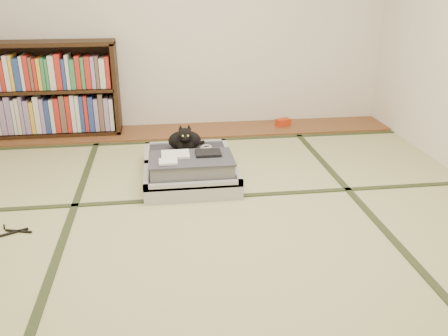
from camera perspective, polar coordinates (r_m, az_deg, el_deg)
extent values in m
plane|color=tan|center=(3.10, -0.05, -6.75)|extent=(4.50, 4.50, 0.00)
cube|color=brown|center=(4.94, -3.16, 4.52)|extent=(4.00, 0.50, 0.02)
cube|color=red|center=(5.10, 7.11, 5.49)|extent=(0.17, 0.14, 0.07)
plane|color=silver|center=(4.96, -3.71, 18.62)|extent=(4.00, 0.00, 4.00)
cube|color=#2D381E|center=(3.14, -18.59, -7.52)|extent=(0.05, 4.50, 0.01)
cube|color=#2D381E|center=(3.37, 17.15, -5.29)|extent=(0.05, 4.50, 0.01)
cube|color=#2D381E|center=(3.45, -0.94, -3.52)|extent=(4.00, 0.05, 0.01)
cube|color=#2D381E|center=(4.65, -2.85, 3.35)|extent=(4.00, 0.05, 0.01)
cube|color=black|center=(4.89, -12.85, 9.43)|extent=(0.04, 0.31, 0.88)
cube|color=black|center=(5.10, -19.91, 4.04)|extent=(1.37, 0.31, 0.04)
cube|color=black|center=(4.92, -21.25, 13.81)|extent=(1.37, 0.31, 0.04)
cube|color=black|center=(5.00, -20.56, 8.82)|extent=(1.31, 0.31, 0.03)
cube|color=black|center=(5.14, -20.23, 9.22)|extent=(1.37, 0.02, 0.88)
cube|color=gray|center=(5.03, -20.27, 6.36)|extent=(1.24, 0.22, 0.37)
cube|color=gray|center=(4.94, -20.90, 10.90)|extent=(1.24, 0.22, 0.33)
cube|color=#9FA0A4|center=(3.57, -3.90, -1.67)|extent=(0.71, 0.47, 0.12)
cube|color=#2E2E36|center=(3.56, -3.91, -1.19)|extent=(0.63, 0.40, 0.09)
cube|color=#9FA0A4|center=(3.34, -3.66, -2.11)|extent=(0.71, 0.04, 0.05)
cube|color=#9FA0A4|center=(3.74, -4.16, 0.58)|extent=(0.71, 0.04, 0.05)
cube|color=#9FA0A4|center=(3.54, -9.34, -0.96)|extent=(0.04, 0.47, 0.05)
cube|color=#9FA0A4|center=(3.58, 1.43, -0.41)|extent=(0.04, 0.47, 0.05)
cube|color=#9FA0A4|center=(4.00, -4.38, 1.03)|extent=(0.71, 0.47, 0.12)
cube|color=#2E2E36|center=(3.99, -4.39, 1.46)|extent=(0.63, 0.40, 0.09)
cube|color=#9FA0A4|center=(3.78, -4.20, 0.79)|extent=(0.71, 0.04, 0.05)
cube|color=#9FA0A4|center=(4.19, -4.60, 2.93)|extent=(0.71, 0.04, 0.05)
cube|color=#9FA0A4|center=(3.98, -9.23, 1.67)|extent=(0.04, 0.47, 0.05)
cube|color=#9FA0A4|center=(4.01, 0.37, 2.14)|extent=(0.04, 0.47, 0.05)
cylinder|color=black|center=(3.76, -4.18, 0.76)|extent=(0.64, 0.02, 0.02)
cube|color=gray|center=(3.52, -3.95, 0.09)|extent=(0.60, 0.37, 0.12)
cube|color=#3B3B43|center=(3.50, -3.98, 1.16)|extent=(0.62, 0.39, 0.01)
cube|color=silver|center=(3.53, -5.87, 1.63)|extent=(0.21, 0.17, 0.02)
cube|color=black|center=(3.54, -1.91, 1.82)|extent=(0.19, 0.15, 0.02)
cube|color=silver|center=(3.40, -6.73, 0.76)|extent=(0.13, 0.11, 0.02)
cube|color=white|center=(3.36, -7.17, -3.30)|extent=(0.06, 0.01, 0.04)
cube|color=white|center=(3.36, -5.22, -3.39)|extent=(0.05, 0.01, 0.03)
cube|color=orange|center=(3.38, 0.37, -2.89)|extent=(0.05, 0.01, 0.03)
cube|color=#197F33|center=(3.37, -0.75, -2.67)|extent=(0.04, 0.01, 0.03)
ellipsoid|color=black|center=(3.99, -4.76, 3.33)|extent=(0.27, 0.18, 0.17)
ellipsoid|color=black|center=(3.92, -4.68, 2.70)|extent=(0.13, 0.10, 0.10)
ellipsoid|color=black|center=(3.86, -4.70, 4.01)|extent=(0.12, 0.11, 0.11)
sphere|color=black|center=(3.82, -4.65, 3.53)|extent=(0.05, 0.05, 0.05)
cone|color=black|center=(3.86, -5.25, 4.88)|extent=(0.04, 0.05, 0.05)
cone|color=black|center=(3.86, -4.24, 4.92)|extent=(0.04, 0.05, 0.05)
sphere|color=#A5BF33|center=(3.81, -4.97, 3.86)|extent=(0.02, 0.02, 0.02)
sphere|color=#A5BF33|center=(3.81, -4.35, 3.89)|extent=(0.02, 0.02, 0.02)
cylinder|color=black|center=(4.09, -3.48, 2.96)|extent=(0.17, 0.10, 0.03)
torus|color=white|center=(4.04, -2.19, 2.47)|extent=(0.10, 0.10, 0.01)
torus|color=white|center=(4.03, -2.12, 2.60)|extent=(0.08, 0.08, 0.01)
cube|color=black|center=(3.27, -23.48, -6.98)|extent=(0.17, 0.06, 0.01)
cylinder|color=black|center=(3.36, -24.92, -6.43)|extent=(0.03, 0.06, 0.01)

